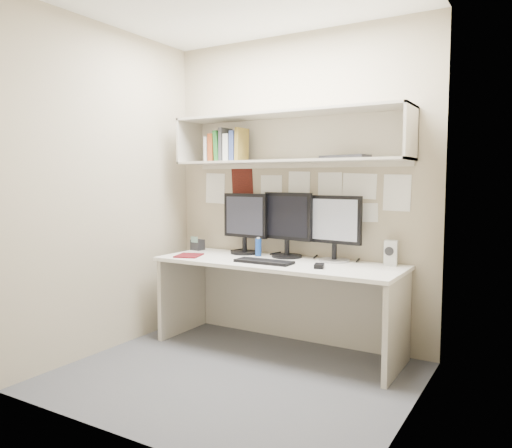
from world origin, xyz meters
The scene contains 19 objects.
floor centered at (0.00, 0.00, 0.00)m, with size 2.40×2.00×0.01m, color #45464A.
wall_back centered at (0.00, 1.00, 1.30)m, with size 2.40×0.02×2.60m, color tan.
wall_front centered at (0.00, -1.00, 1.30)m, with size 2.40×0.02×2.60m, color tan.
wall_left centered at (-1.20, 0.00, 1.30)m, with size 0.02×2.00×2.60m, color tan.
wall_right centered at (1.20, 0.00, 1.30)m, with size 0.02×2.00×2.60m, color tan.
desk centered at (0.00, 0.65, 0.37)m, with size 2.00×0.70×0.73m.
overhead_hutch centered at (0.00, 0.86, 1.72)m, with size 2.00×0.38×0.40m.
pinned_papers centered at (0.00, 0.99, 1.25)m, with size 1.92×0.01×0.48m, color white, non-canonical shape.
monitor_left centered at (-0.44, 0.87, 1.01)m, with size 0.46×0.25×0.53m.
monitor_center centered at (-0.02, 0.87, 1.02)m, with size 0.47×0.26×0.54m.
monitor_right centered at (0.40, 0.87, 1.01)m, with size 0.45×0.25×0.52m.
keyboard centered at (-0.04, 0.51, 0.74)m, with size 0.46×0.17×0.02m, color black.
mouse centered at (0.42, 0.52, 0.75)m, with size 0.07×0.11×0.03m, color black.
speaker centered at (0.84, 0.90, 0.83)m, with size 0.11×0.11×0.19m.
blue_bottle centered at (-0.26, 0.79, 0.81)m, with size 0.05×0.05×0.16m.
maroon_notebook centered at (-0.77, 0.48, 0.74)m, with size 0.19×0.24×0.01m, color #580F15.
desk_phone centered at (-0.94, 0.83, 0.78)m, with size 0.12×0.11×0.13m.
book_stack centered at (-0.59, 0.80, 1.67)m, with size 0.36×0.18×0.29m.
hutch_tray centered at (0.49, 0.82, 1.55)m, with size 0.38×0.15×0.03m, color black.
Camera 1 is at (1.86, -2.85, 1.37)m, focal length 35.00 mm.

